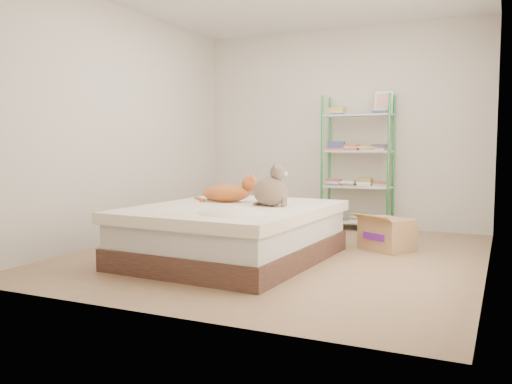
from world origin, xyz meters
The scene contains 7 objects.
room centered at (0.00, 0.00, 1.30)m, with size 3.81×4.21×2.61m.
bed centered at (-0.30, -0.40, 0.25)m, with size 1.70×2.07×0.51m.
orange_cat centered at (-0.52, -0.12, 0.62)m, with size 0.56×0.30×0.22m, color #CA5621, non-canonical shape.
grey_cat centered at (0.03, -0.27, 0.71)m, with size 0.29×0.35×0.40m, color #90705F, non-canonical shape.
shelf_unit centered at (0.31, 1.88, 0.80)m, with size 0.88×0.36×1.74m.
cardboard_box centered at (0.93, 0.66, 0.17)m, with size 0.60×0.63×0.38m.
white_bin centered at (-1.36, 1.74, 0.21)m, with size 0.41×0.37×0.42m.
Camera 1 is at (2.02, -4.89, 1.08)m, focal length 38.00 mm.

